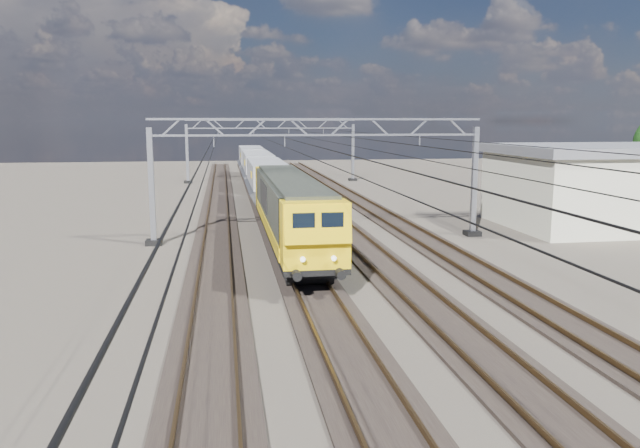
{
  "coord_description": "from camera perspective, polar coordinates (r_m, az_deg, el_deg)",
  "views": [
    {
      "loc": [
        -5.49,
        -31.75,
        6.94
      ],
      "look_at": [
        -1.29,
        -4.62,
        2.4
      ],
      "focal_mm": 35.0,
      "sensor_mm": 36.0,
      "label": 1
    }
  ],
  "objects": [
    {
      "name": "track_outer_east",
      "position": [
        34.45,
        10.88,
        -2.28
      ],
      "size": [
        2.6,
        140.0,
        0.3
      ],
      "color": "black",
      "rests_on": "ground"
    },
    {
      "name": "hopper_wagon_third",
      "position": [
        79.49,
        -6.3,
        5.94
      ],
      "size": [
        3.38,
        13.0,
        3.25
      ],
      "color": "black",
      "rests_on": "ground"
    },
    {
      "name": "locomotive",
      "position": [
        33.68,
        -2.77,
        1.5
      ],
      "size": [
        2.76,
        21.1,
        3.62
      ],
      "color": "black",
      "rests_on": "ground"
    },
    {
      "name": "track_outer_west",
      "position": [
        32.48,
        -9.51,
        -2.95
      ],
      "size": [
        2.6,
        140.0,
        0.3
      ],
      "color": "black",
      "rests_on": "ground"
    },
    {
      "name": "catenary_gantry_far",
      "position": [
        72.02,
        -4.45,
        6.95
      ],
      "size": [
        19.9,
        0.9,
        7.11
      ],
      "color": "#9699A3",
      "rests_on": "ground"
    },
    {
      "name": "track_inner_east",
      "position": [
        33.33,
        4.39,
        -2.53
      ],
      "size": [
        2.6,
        140.0,
        0.3
      ],
      "color": "black",
      "rests_on": "ground"
    },
    {
      "name": "hopper_wagon_mid",
      "position": [
        65.33,
        -5.73,
        5.21
      ],
      "size": [
        3.38,
        13.0,
        3.25
      ],
      "color": "black",
      "rests_on": "ground"
    },
    {
      "name": "industrial_shed",
      "position": [
        46.88,
        27.2,
        3.19
      ],
      "size": [
        18.6,
        10.6,
        5.4
      ],
      "color": "beige",
      "rests_on": "ground"
    },
    {
      "name": "catenary_gantry_mid",
      "position": [
        36.29,
        -0.07,
        4.59
      ],
      "size": [
        19.9,
        0.9,
        7.11
      ],
      "color": "#9699A3",
      "rests_on": "ground"
    },
    {
      "name": "hopper_wagon_lead",
      "position": [
        51.21,
        -4.86,
        4.08
      ],
      "size": [
        3.38,
        13.0,
        3.25
      ],
      "color": "black",
      "rests_on": "ground"
    },
    {
      "name": "overhead_wires",
      "position": [
        40.14,
        -0.94,
        7.69
      ],
      "size": [
        12.03,
        140.0,
        0.53
      ],
      "color": "black",
      "rests_on": "ground"
    },
    {
      "name": "ground",
      "position": [
        32.96,
        0.99,
        -2.77
      ],
      "size": [
        160.0,
        160.0,
        0.0
      ],
      "primitive_type": "plane",
      "color": "#29251F",
      "rests_on": "ground"
    },
    {
      "name": "track_loco",
      "position": [
        32.67,
        -2.47,
        -2.76
      ],
      "size": [
        2.6,
        140.0,
        0.3
      ],
      "color": "black",
      "rests_on": "ground"
    }
  ]
}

